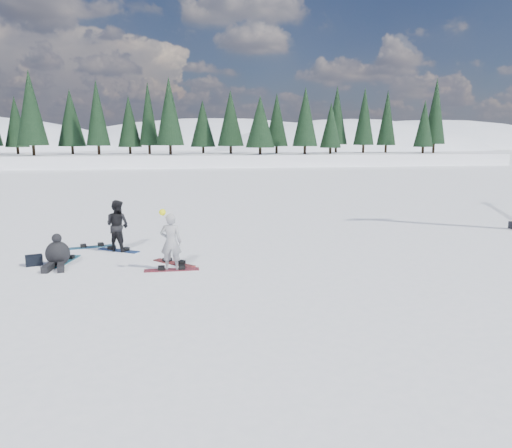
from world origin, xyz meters
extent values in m
plane|color=white|center=(0.00, 0.00, 0.00)|extent=(420.00, 420.00, 0.00)
cube|color=white|center=(0.00, 55.00, -1.00)|extent=(90.00, 14.00, 5.00)
ellipsoid|color=white|center=(20.00, 200.00, -14.63)|extent=(182.00, 140.00, 53.20)
ellipsoid|color=white|center=(110.00, 185.00, -13.86)|extent=(156.00, 120.00, 50.40)
ellipsoid|color=white|center=(60.00, 150.00, -12.38)|extent=(117.00, 90.00, 45.00)
cone|color=black|center=(-20.73, 55.00, 5.25)|extent=(3.20, 3.20, 7.50)
cone|color=black|center=(-17.27, 55.00, 5.25)|extent=(3.20, 3.20, 7.50)
cone|color=black|center=(-13.82, 55.00, 5.25)|extent=(3.20, 3.20, 7.50)
cone|color=black|center=(-10.36, 55.00, 5.25)|extent=(3.20, 3.20, 7.50)
cone|color=black|center=(-6.91, 55.00, 5.25)|extent=(3.20, 3.20, 7.50)
cone|color=black|center=(-3.45, 55.00, 5.25)|extent=(3.20, 3.20, 7.50)
cone|color=black|center=(0.00, 55.00, 5.25)|extent=(3.20, 3.20, 7.50)
cone|color=black|center=(3.45, 55.00, 5.25)|extent=(3.20, 3.20, 7.50)
cone|color=black|center=(6.91, 55.00, 5.25)|extent=(3.20, 3.20, 7.50)
cone|color=black|center=(10.36, 55.00, 5.25)|extent=(3.20, 3.20, 7.50)
cone|color=black|center=(13.82, 55.00, 5.25)|extent=(3.20, 3.20, 7.50)
cone|color=black|center=(17.27, 55.00, 5.25)|extent=(3.20, 3.20, 7.50)
cone|color=black|center=(20.73, 55.00, 5.25)|extent=(3.20, 3.20, 7.50)
cone|color=black|center=(24.18, 55.00, 5.25)|extent=(3.20, 3.20, 7.50)
cone|color=black|center=(27.64, 55.00, 5.25)|extent=(3.20, 3.20, 7.50)
cone|color=black|center=(31.09, 55.00, 5.25)|extent=(3.20, 3.20, 7.50)
cone|color=black|center=(34.55, 55.00, 5.25)|extent=(3.20, 3.20, 7.50)
cone|color=black|center=(38.00, 55.00, 5.25)|extent=(3.20, 3.20, 7.50)
imported|color=#B0B0B5|center=(-1.05, -0.25, 0.80)|extent=(0.63, 0.46, 1.59)
sphere|color=#FEFF0D|center=(-1.25, -0.37, 1.65)|extent=(0.18, 0.18, 0.18)
imported|color=black|center=(-2.73, 2.51, 0.83)|extent=(1.02, 0.97, 1.66)
ellipsoid|color=black|center=(-4.23, 0.78, 0.37)|extent=(0.69, 0.60, 0.71)
sphere|color=black|center=(-4.23, 0.78, 0.81)|extent=(0.27, 0.27, 0.27)
cube|color=black|center=(-4.06, 0.27, 0.09)|extent=(0.28, 0.64, 0.18)
cube|color=black|center=(-4.40, 0.27, 0.09)|extent=(0.24, 0.63, 0.18)
cube|color=black|center=(-4.93, 0.98, 0.15)|extent=(0.52, 0.42, 0.30)
cube|color=maroon|center=(-1.05, -0.25, 0.01)|extent=(1.50, 0.31, 0.03)
cube|color=navy|center=(-2.73, 2.51, 0.01)|extent=(1.40, 1.07, 0.03)
cube|color=teal|center=(-4.12, 1.28, 0.01)|extent=(0.61, 1.52, 0.03)
cube|color=maroon|center=(-0.98, 0.50, 0.01)|extent=(1.23, 1.29, 0.03)
cube|color=#186089|center=(-3.65, 3.20, 0.01)|extent=(1.52, 0.65, 0.03)
camera|label=1|loc=(-1.04, -13.80, 3.59)|focal=35.00mm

